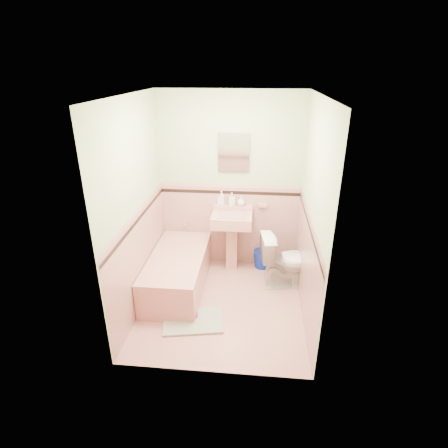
# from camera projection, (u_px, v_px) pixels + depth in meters

# --- Properties ---
(floor) EXTENTS (2.20, 2.20, 0.00)m
(floor) POSITION_uv_depth(u_px,v_px,m) (222.00, 304.00, 4.53)
(floor) COLOR tan
(floor) RESTS_ON ground
(ceiling) EXTENTS (2.20, 2.20, 0.00)m
(ceiling) POSITION_uv_depth(u_px,v_px,m) (222.00, 95.00, 3.52)
(ceiling) COLOR white
(ceiling) RESTS_ON ground
(wall_back) EXTENTS (2.50, 0.00, 2.50)m
(wall_back) POSITION_uv_depth(u_px,v_px,m) (230.00, 183.00, 5.02)
(wall_back) COLOR #F2E9C6
(wall_back) RESTS_ON ground
(wall_front) EXTENTS (2.50, 0.00, 2.50)m
(wall_front) POSITION_uv_depth(u_px,v_px,m) (208.00, 262.00, 3.02)
(wall_front) COLOR #F2E9C6
(wall_front) RESTS_ON ground
(wall_left) EXTENTS (0.00, 2.50, 2.50)m
(wall_left) POSITION_uv_depth(u_px,v_px,m) (135.00, 210.00, 4.11)
(wall_left) COLOR #F2E9C6
(wall_left) RESTS_ON ground
(wall_right) EXTENTS (0.00, 2.50, 2.50)m
(wall_right) POSITION_uv_depth(u_px,v_px,m) (312.00, 216.00, 3.94)
(wall_right) COLOR #F2E9C6
(wall_right) RESTS_ON ground
(wainscot_back) EXTENTS (2.00, 0.00, 2.00)m
(wainscot_back) POSITION_uv_depth(u_px,v_px,m) (230.00, 226.00, 5.28)
(wainscot_back) COLOR tan
(wainscot_back) RESTS_ON ground
(wainscot_front) EXTENTS (2.00, 0.00, 2.00)m
(wainscot_front) POSITION_uv_depth(u_px,v_px,m) (210.00, 322.00, 3.30)
(wainscot_front) COLOR tan
(wainscot_front) RESTS_ON ground
(wainscot_left) EXTENTS (0.00, 2.20, 2.20)m
(wainscot_left) POSITION_uv_depth(u_px,v_px,m) (142.00, 259.00, 4.38)
(wainscot_left) COLOR tan
(wainscot_left) RESTS_ON ground
(wainscot_right) EXTENTS (0.00, 2.20, 2.20)m
(wainscot_right) POSITION_uv_depth(u_px,v_px,m) (306.00, 267.00, 4.20)
(wainscot_right) COLOR tan
(wainscot_right) RESTS_ON ground
(accent_back) EXTENTS (2.00, 0.00, 2.00)m
(accent_back) POSITION_uv_depth(u_px,v_px,m) (230.00, 192.00, 5.06)
(accent_back) COLOR black
(accent_back) RESTS_ON ground
(accent_front) EXTENTS (2.00, 0.00, 2.00)m
(accent_front) POSITION_uv_depth(u_px,v_px,m) (209.00, 274.00, 3.09)
(accent_front) COLOR black
(accent_front) RESTS_ON ground
(accent_left) EXTENTS (0.00, 2.20, 2.20)m
(accent_left) POSITION_uv_depth(u_px,v_px,m) (138.00, 220.00, 4.16)
(accent_left) COLOR black
(accent_left) RESTS_ON ground
(accent_right) EXTENTS (0.00, 2.20, 2.20)m
(accent_right) POSITION_uv_depth(u_px,v_px,m) (309.00, 227.00, 3.99)
(accent_right) COLOR black
(accent_right) RESTS_ON ground
(cap_back) EXTENTS (2.00, 0.00, 2.00)m
(cap_back) POSITION_uv_depth(u_px,v_px,m) (230.00, 186.00, 5.02)
(cap_back) COLOR #CA908D
(cap_back) RESTS_ON ground
(cap_front) EXTENTS (2.00, 0.00, 2.00)m
(cap_front) POSITION_uv_depth(u_px,v_px,m) (209.00, 264.00, 3.05)
(cap_front) COLOR #CA908D
(cap_front) RESTS_ON ground
(cap_left) EXTENTS (0.00, 2.20, 2.20)m
(cap_left) POSITION_uv_depth(u_px,v_px,m) (137.00, 212.00, 4.12)
(cap_left) COLOR #CA908D
(cap_left) RESTS_ON ground
(cap_right) EXTENTS (0.00, 2.20, 2.20)m
(cap_right) POSITION_uv_depth(u_px,v_px,m) (310.00, 219.00, 3.95)
(cap_right) COLOR #CA908D
(cap_right) RESTS_ON ground
(bathtub) EXTENTS (0.70, 1.50, 0.45)m
(bathtub) POSITION_uv_depth(u_px,v_px,m) (178.00, 272.00, 4.80)
(bathtub) COLOR tan
(bathtub) RESTS_ON floor
(tub_faucet) EXTENTS (0.04, 0.12, 0.04)m
(tub_faucet) POSITION_uv_depth(u_px,v_px,m) (187.00, 223.00, 5.29)
(tub_faucet) COLOR silver
(tub_faucet) RESTS_ON wall_back
(sink) EXTENTS (0.56, 0.48, 0.88)m
(sink) POSITION_uv_depth(u_px,v_px,m) (232.00, 242.00, 5.13)
(sink) COLOR tan
(sink) RESTS_ON floor
(sink_faucet) EXTENTS (0.02, 0.02, 0.10)m
(sink_faucet) POSITION_uv_depth(u_px,v_px,m) (233.00, 206.00, 5.05)
(sink_faucet) COLOR silver
(sink_faucet) RESTS_ON sink
(medicine_cabinet) EXTENTS (0.40, 0.04, 0.50)m
(medicine_cabinet) POSITION_uv_depth(u_px,v_px,m) (234.00, 152.00, 4.81)
(medicine_cabinet) COLOR white
(medicine_cabinet) RESTS_ON wall_back
(soap_dish) EXTENTS (0.11, 0.07, 0.04)m
(soap_dish) POSITION_uv_depth(u_px,v_px,m) (263.00, 205.00, 5.07)
(soap_dish) COLOR tan
(soap_dish) RESTS_ON wall_back
(soap_bottle_left) EXTENTS (0.11, 0.11, 0.22)m
(soap_bottle_left) POSITION_uv_depth(u_px,v_px,m) (222.00, 198.00, 5.06)
(soap_bottle_left) COLOR #B2B2B2
(soap_bottle_left) RESTS_ON sink
(soap_bottle_mid) EXTENTS (0.10, 0.10, 0.19)m
(soap_bottle_mid) POSITION_uv_depth(u_px,v_px,m) (232.00, 199.00, 5.05)
(soap_bottle_mid) COLOR #B2B2B2
(soap_bottle_mid) RESTS_ON sink
(soap_bottle_right) EXTENTS (0.14, 0.14, 0.14)m
(soap_bottle_right) POSITION_uv_depth(u_px,v_px,m) (241.00, 201.00, 5.05)
(soap_bottle_right) COLOR #B2B2B2
(soap_bottle_right) RESTS_ON sink
(tube) EXTENTS (0.04, 0.04, 0.12)m
(tube) POSITION_uv_depth(u_px,v_px,m) (219.00, 201.00, 5.08)
(tube) COLOR white
(tube) RESTS_ON sink
(toilet) EXTENTS (0.79, 0.52, 0.75)m
(toilet) POSITION_uv_depth(u_px,v_px,m) (288.00, 260.00, 4.79)
(toilet) COLOR white
(toilet) RESTS_ON floor
(bucket) EXTENTS (0.27, 0.27, 0.26)m
(bucket) POSITION_uv_depth(u_px,v_px,m) (262.00, 259.00, 5.32)
(bucket) COLOR #0D25A7
(bucket) RESTS_ON floor
(bath_mat) EXTENTS (0.76, 0.57, 0.03)m
(bath_mat) POSITION_uv_depth(u_px,v_px,m) (193.00, 321.00, 4.20)
(bath_mat) COLOR gray
(bath_mat) RESTS_ON floor
(shoe) EXTENTS (0.18, 0.13, 0.06)m
(shoe) POSITION_uv_depth(u_px,v_px,m) (191.00, 314.00, 4.25)
(shoe) COLOR #BF1E59
(shoe) RESTS_ON bath_mat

